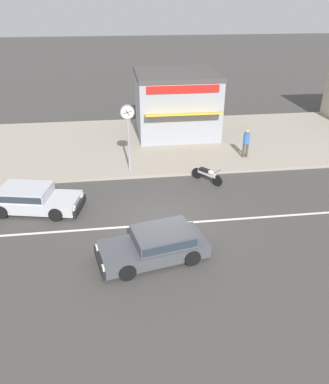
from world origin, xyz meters
TOP-DOWN VIEW (x-y plane):
  - ground_plane at (0.00, 0.00)m, footprint 160.00×160.00m
  - lane_centre_stripe at (0.00, 0.00)m, footprint 50.40×0.14m
  - kerb_strip at (0.00, 9.50)m, footprint 68.00×10.00m
  - hatchback_silver_0 at (-5.45, 1.95)m, footprint 4.22×2.46m
  - hatchback_dark_grey_3 at (-0.39, -2.14)m, footprint 4.16×2.45m
  - motorcycle_0 at (2.83, 3.65)m, footprint 1.26×1.50m
  - street_clock at (-1.00, 5.33)m, footprint 0.70×0.22m
  - pedestrian_near_clock at (5.67, 6.28)m, footprint 0.34×0.34m
  - shopfront_corner_warung at (2.40, 11.17)m, footprint 5.21×5.81m

SIDE VIEW (x-z plane):
  - ground_plane at x=0.00m, z-range 0.00..0.00m
  - lane_centre_stripe at x=0.00m, z-range 0.00..0.01m
  - kerb_strip at x=0.00m, z-range 0.00..0.15m
  - motorcycle_0 at x=2.83m, z-range 0.02..0.82m
  - hatchback_silver_0 at x=-5.45m, z-range 0.04..1.14m
  - hatchback_dark_grey_3 at x=-0.39m, z-range 0.04..1.14m
  - pedestrian_near_clock at x=5.67m, z-range 0.29..1.95m
  - shopfront_corner_warung at x=2.40m, z-range 0.16..4.13m
  - street_clock at x=-1.00m, z-range 1.05..4.56m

